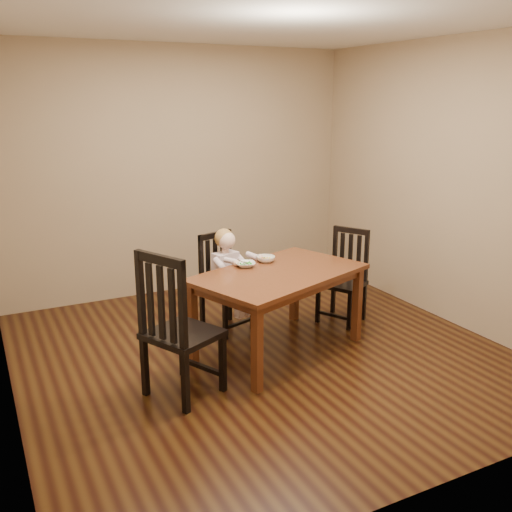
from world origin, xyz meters
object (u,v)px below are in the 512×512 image
bowl_peas (246,264)px  bowl_veg (266,259)px  chair_child (224,284)px  chair_left (177,329)px  chair_right (344,277)px  dining_table (279,281)px  toddler (227,271)px

bowl_peas → bowl_veg: bowl_veg is taller
bowl_peas → bowl_veg: size_ratio=1.02×
chair_child → chair_left: 1.33m
chair_left → bowl_veg: chair_left is taller
chair_right → bowl_peas: (-1.12, -0.09, 0.31)m
chair_child → dining_table: bearing=90.3°
dining_table → chair_right: chair_right is taller
chair_child → toddler: 0.15m
chair_right → bowl_veg: bearing=63.9°
chair_left → chair_right: size_ratio=1.22×
bowl_veg → chair_left: bearing=-148.2°
chair_right → bowl_veg: 0.95m
chair_child → chair_right: bearing=146.4°
chair_left → bowl_peas: size_ratio=6.62×
toddler → chair_left: bearing=32.3°
chair_left → bowl_peas: 1.07m
bowl_veg → toddler: bearing=126.9°
chair_right → chair_left: bearing=81.4°
chair_child → toddler: chair_child is taller
chair_child → bowl_peas: 0.52m
toddler → bowl_veg: (0.24, -0.32, 0.17)m
chair_child → bowl_veg: 0.54m
chair_right → bowl_veg: size_ratio=5.52×
dining_table → chair_right: 1.01m
chair_left → bowl_veg: (1.08, 0.67, 0.21)m
dining_table → chair_left: bearing=-160.9°
dining_table → chair_child: bearing=107.7°
chair_left → bowl_veg: 1.29m
dining_table → toddler: (-0.20, 0.63, -0.06)m
chair_child → chair_left: (-0.82, -1.04, 0.09)m
chair_right → toddler: (-1.13, 0.29, 0.14)m
bowl_peas → toddler: bearing=91.6°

